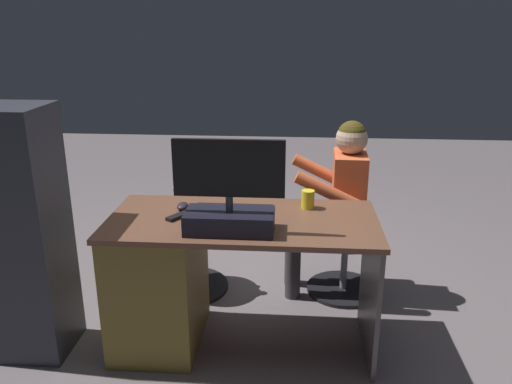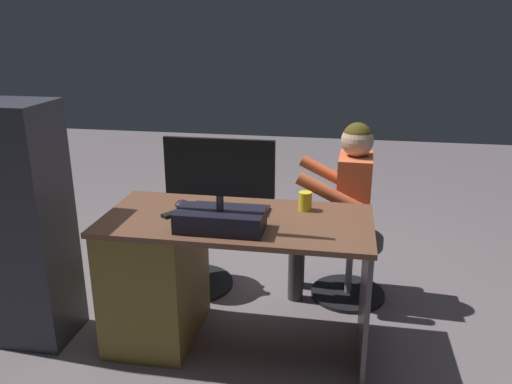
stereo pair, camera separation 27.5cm
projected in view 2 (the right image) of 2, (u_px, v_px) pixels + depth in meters
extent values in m
plane|color=slate|center=(249.00, 311.00, 3.24)|extent=(10.00, 10.00, 0.00)
cube|color=brown|center=(237.00, 220.00, 2.70)|extent=(1.41, 0.66, 0.03)
cube|color=brown|center=(156.00, 277.00, 2.90)|extent=(0.45, 0.61, 0.72)
cube|color=#524C4D|center=(365.00, 295.00, 2.71)|extent=(0.02, 0.60, 0.72)
cube|color=black|center=(220.00, 220.00, 2.53)|extent=(0.43, 0.21, 0.10)
cylinder|color=#333338|center=(220.00, 203.00, 2.50)|extent=(0.04, 0.04, 0.08)
cube|color=black|center=(219.00, 167.00, 2.45)|extent=(0.53, 0.02, 0.28)
cube|color=black|center=(220.00, 167.00, 2.46)|extent=(0.49, 0.00, 0.25)
cube|color=black|center=(230.00, 209.00, 2.80)|extent=(0.42, 0.14, 0.02)
ellipsoid|color=#281D27|center=(181.00, 204.00, 2.85)|extent=(0.06, 0.10, 0.04)
cylinder|color=yellow|center=(305.00, 201.00, 2.79)|extent=(0.07, 0.07, 0.10)
cube|color=black|center=(175.00, 213.00, 2.74)|extent=(0.12, 0.15, 0.02)
cylinder|color=black|center=(194.00, 283.00, 3.55)|extent=(0.53, 0.53, 0.03)
cylinder|color=gray|center=(193.00, 259.00, 3.49)|extent=(0.04, 0.04, 0.34)
cylinder|color=#37333F|center=(192.00, 232.00, 3.43)|extent=(0.42, 0.42, 0.06)
ellipsoid|color=tan|center=(191.00, 215.00, 3.39)|extent=(0.17, 0.15, 0.18)
sphere|color=tan|center=(190.00, 194.00, 3.34)|extent=(0.13, 0.13, 0.13)
sphere|color=beige|center=(193.00, 193.00, 3.40)|extent=(0.05, 0.05, 0.05)
sphere|color=tan|center=(197.00, 187.00, 3.32)|extent=(0.06, 0.06, 0.06)
sphere|color=tan|center=(183.00, 186.00, 3.33)|extent=(0.06, 0.06, 0.06)
cylinder|color=tan|center=(205.00, 209.00, 3.39)|extent=(0.05, 0.14, 0.09)
cylinder|color=tan|center=(180.00, 207.00, 3.42)|extent=(0.05, 0.14, 0.09)
cylinder|color=tan|center=(202.00, 219.00, 3.49)|extent=(0.06, 0.11, 0.06)
cylinder|color=tan|center=(189.00, 218.00, 3.51)|extent=(0.06, 0.11, 0.06)
cylinder|color=black|center=(348.00, 293.00, 3.42)|extent=(0.48, 0.48, 0.03)
cylinder|color=gray|center=(349.00, 268.00, 3.36)|extent=(0.04, 0.04, 0.34)
cylinder|color=#515057|center=(351.00, 240.00, 3.30)|extent=(0.41, 0.41, 0.06)
cube|color=#DA6035|center=(354.00, 197.00, 3.20)|extent=(0.21, 0.33, 0.53)
sphere|color=tan|center=(357.00, 141.00, 3.09)|extent=(0.20, 0.20, 0.20)
sphere|color=#453B14|center=(357.00, 138.00, 3.08)|extent=(0.18, 0.18, 0.18)
cylinder|color=#DA6035|center=(330.00, 194.00, 3.01)|extent=(0.42, 0.09, 0.25)
cylinder|color=#DA6035|center=(330.00, 175.00, 3.38)|extent=(0.42, 0.09, 0.25)
cylinder|color=#3B383B|center=(324.00, 237.00, 3.22)|extent=(0.35, 0.12, 0.11)
cylinder|color=#3B383B|center=(296.00, 269.00, 3.32)|extent=(0.10, 0.10, 0.42)
cylinder|color=#3B383B|center=(324.00, 227.00, 3.38)|extent=(0.35, 0.12, 0.11)
cylinder|color=#3B383B|center=(297.00, 257.00, 3.48)|extent=(0.10, 0.10, 0.42)
cube|color=#2B2D36|center=(23.00, 226.00, 2.79)|extent=(0.44, 0.36, 1.34)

